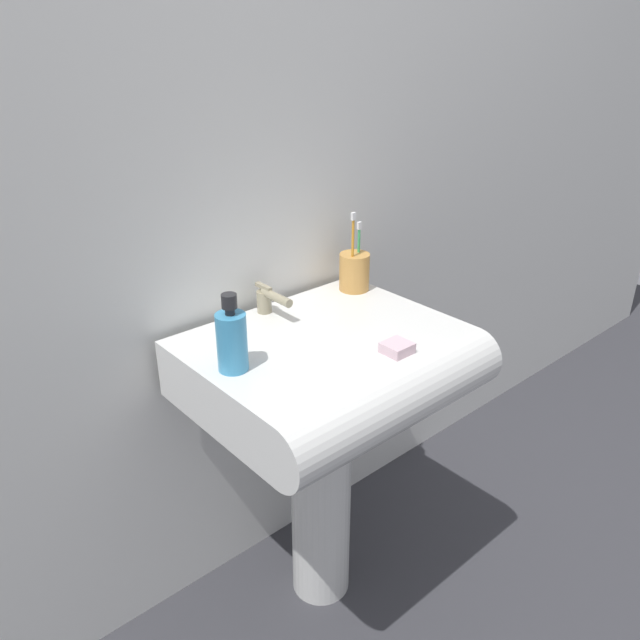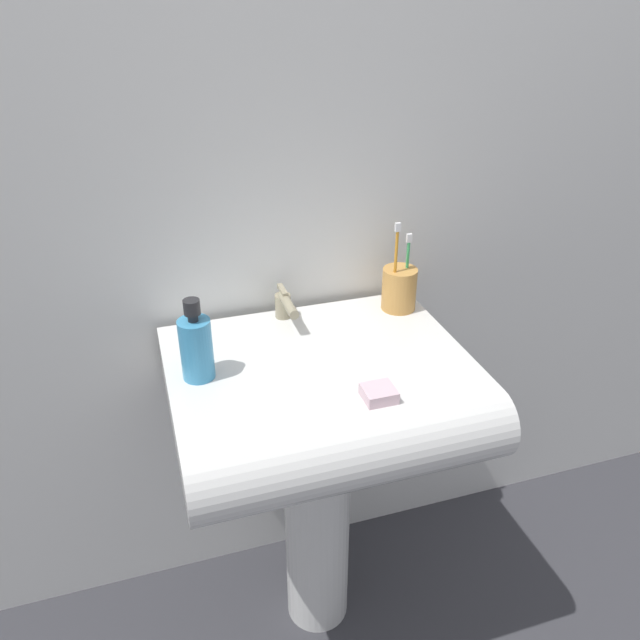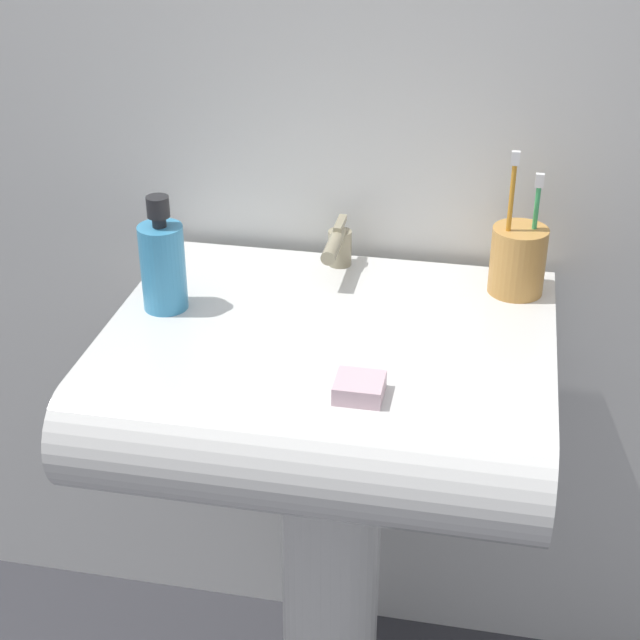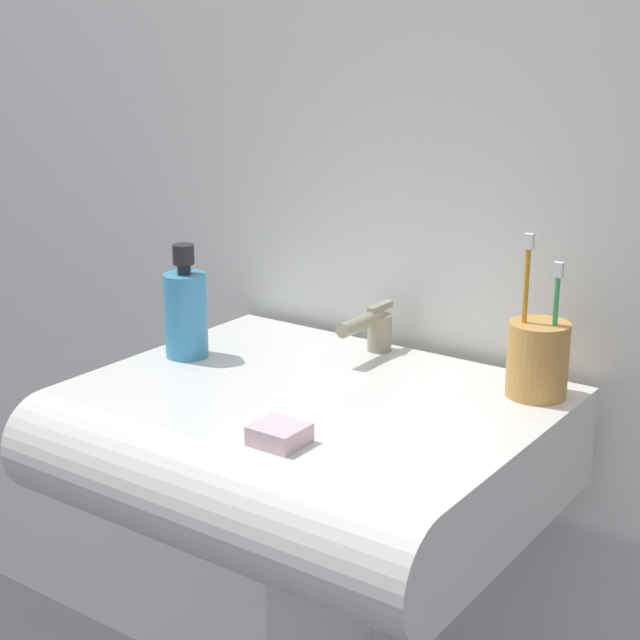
# 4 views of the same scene
# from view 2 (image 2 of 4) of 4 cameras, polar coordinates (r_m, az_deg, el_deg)

# --- Properties ---
(ground_plane) EXTENTS (6.00, 6.00, 0.00)m
(ground_plane) POSITION_cam_2_polar(r_m,az_deg,el_deg) (1.87, -0.23, -24.66)
(ground_plane) COLOR #38383D
(ground_plane) RESTS_ON ground
(wall_back) EXTENTS (5.00, 0.05, 2.40)m
(wall_back) POSITION_cam_2_polar(r_m,az_deg,el_deg) (1.40, -3.76, 16.25)
(wall_back) COLOR silver
(wall_back) RESTS_ON ground
(sink_pedestal) EXTENTS (0.16, 0.16, 0.66)m
(sink_pedestal) POSITION_cam_2_polar(r_m,az_deg,el_deg) (1.62, -0.26, -17.69)
(sink_pedestal) COLOR white
(sink_pedestal) RESTS_ON ground
(sink_basin) EXTENTS (0.62, 0.52, 0.14)m
(sink_basin) POSITION_cam_2_polar(r_m,az_deg,el_deg) (1.31, 0.42, -7.20)
(sink_basin) COLOR white
(sink_basin) RESTS_ON sink_pedestal
(faucet) EXTENTS (0.04, 0.13, 0.07)m
(faucet) POSITION_cam_2_polar(r_m,az_deg,el_deg) (1.43, -3.24, 1.41)
(faucet) COLOR tan
(faucet) RESTS_ON sink_basin
(toothbrush_cup) EXTENTS (0.08, 0.08, 0.22)m
(toothbrush_cup) POSITION_cam_2_polar(r_m,az_deg,el_deg) (1.49, 7.25, 2.90)
(toothbrush_cup) COLOR #D19347
(toothbrush_cup) RESTS_ON sink_basin
(soap_bottle) EXTENTS (0.06, 0.06, 0.17)m
(soap_bottle) POSITION_cam_2_polar(r_m,az_deg,el_deg) (1.24, -11.24, -2.44)
(soap_bottle) COLOR #3F99CC
(soap_bottle) RESTS_ON sink_basin
(bar_soap) EXTENTS (0.06, 0.06, 0.02)m
(bar_soap) POSITION_cam_2_polar(r_m,az_deg,el_deg) (1.19, 5.40, -6.71)
(bar_soap) COLOR silver
(bar_soap) RESTS_ON sink_basin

